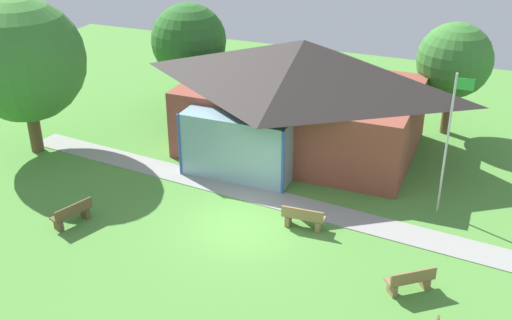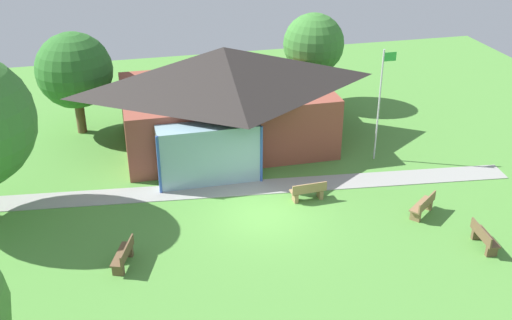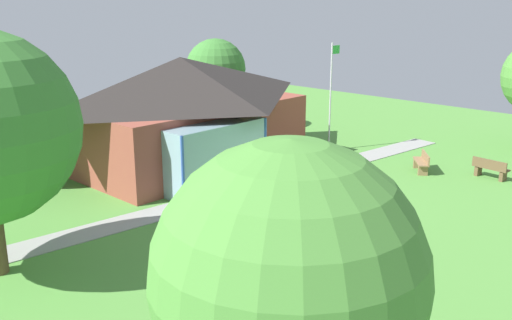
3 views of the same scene
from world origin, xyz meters
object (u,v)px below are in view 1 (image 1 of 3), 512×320
Objects in this scene: bench_rear_near_path at (303,218)px; tree_behind_pavilion_right at (455,61)px; bench_mid_left at (72,214)px; flagpole at (449,138)px; pavilion at (300,94)px; tree_behind_pavilion_left at (189,41)px; tree_west_hedge at (23,61)px; bench_mid_right at (410,281)px.

bench_rear_near_path is 11.46m from tree_behind_pavilion_right.
flagpole is at bearing -45.20° from bench_mid_left.
tree_behind_pavilion_right is (5.84, 4.14, 0.96)m from pavilion.
tree_behind_pavilion_left is at bearing 131.77° from bench_rear_near_path.
tree_west_hedge reaches higher than flagpole.
flagpole is 14.92m from tree_behind_pavilion_left.
tree_behind_pavilion_right is (12.76, 1.08, 0.18)m from tree_behind_pavilion_left.
tree_behind_pavilion_left reaches higher than bench_mid_left.
tree_behind_pavilion_left reaches higher than bench_rear_near_path.
bench_rear_near_path is at bearing -45.49° from tree_behind_pavilion_left.
bench_mid_right is 0.95× the size of bench_rear_near_path.
tree_behind_pavilion_left is (-13.46, 6.41, 0.37)m from flagpole.
tree_behind_pavilion_left is 12.81m from tree_behind_pavilion_right.
bench_mid_right is 0.93× the size of bench_mid_left.
bench_rear_near_path is 13.47m from tree_west_hedge.
tree_west_hedge is (-5.20, 4.46, 3.70)m from bench_mid_left.
flagpole reaches higher than bench_mid_left.
bench_mid_right and bench_rear_near_path have the same top height.
pavilion is at bearing -23.85° from tree_behind_pavilion_left.
bench_mid_right is at bearing -91.94° from flagpole.
flagpole is at bearing -27.13° from pavilion.
tree_west_hedge reaches higher than tree_behind_pavilion_left.
pavilion is at bearing 107.22° from bench_rear_near_path.
bench_rear_near_path is at bearing -108.76° from tree_behind_pavilion_right.
bench_mid_right is at bearing -53.13° from pavilion.
tree_behind_pavilion_left is (-13.29, 11.55, 2.90)m from bench_mid_right.
bench_mid_left is 0.30× the size of tree_behind_pavilion_left.
pavilion is at bearing 88.09° from bench_mid_right.
flagpole is 5.77m from bench_rear_near_path.
pavilion is 2.06× the size of tree_behind_pavilion_left.
pavilion is 7.04m from bench_rear_near_path.
flagpole is at bearing 32.08° from bench_rear_near_path.
bench_mid_left is 7.79m from tree_west_hedge.
tree_behind_pavilion_left is (-6.92, 3.06, 0.78)m from pavilion.
flagpole reaches higher than bench_mid_right.
pavilion reaches higher than bench_mid_left.
tree_behind_pavilion_left reaches higher than pavilion.
tree_west_hedge reaches higher than bench_mid_left.
bench_rear_near_path is at bearing -70.05° from pavilion.
tree_west_hedge is at bearing 128.45° from bench_mid_right.
bench_mid_right is (6.37, -8.49, -2.12)m from pavilion.
bench_mid_left is 0.30× the size of tree_behind_pavilion_right.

